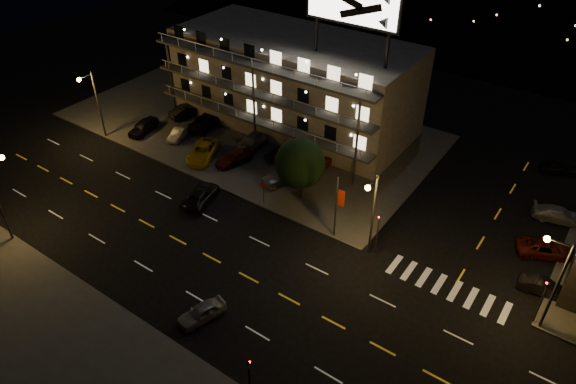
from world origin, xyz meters
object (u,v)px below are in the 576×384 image
Objects in this scene: side_car_0 at (544,287)px; lot_car_4 at (282,176)px; lot_car_7 at (256,139)px; road_car_east at (202,312)px; lot_car_2 at (203,152)px; tree at (300,164)px; road_car_west at (201,195)px.

lot_car_4 is at bearing 82.01° from side_car_0.
lot_car_7 is at bearing 74.67° from side_car_0.
side_car_0 is 26.37m from road_car_east.
lot_car_2 is 22.45m from road_car_east.
tree is at bearing 145.23° from lot_car_7.
lot_car_7 is 32.51m from side_car_0.
road_car_west is at bearing 150.07° from road_car_east.
side_car_0 is 1.00× the size of road_car_east.
lot_car_2 is 1.10× the size of road_car_west.
tree is 10.05m from road_car_west.
tree reaches higher than road_car_west.
tree is 17.15m from road_car_east.
lot_car_4 is 18.50m from road_car_east.
lot_car_7 reaches higher than lot_car_4.
tree is 1.68× the size of road_car_east.
lot_car_2 is at bearing 84.16° from side_car_0.
road_car_east is (5.41, -17.69, -0.27)m from lot_car_4.
road_car_east is (15.14, -16.57, -0.26)m from lot_car_2.
road_car_west reaches higher than side_car_0.
tree is 1.19× the size of lot_car_7.
lot_car_7 is 1.08× the size of road_car_west.
road_car_west is (5.11, -5.86, -0.22)m from lot_car_2.
side_car_0 is at bearing 165.90° from lot_car_7.
lot_car_4 is 0.91× the size of road_car_west.
lot_car_4 is (-2.83, 1.05, -2.95)m from tree.
road_car_east is at bearing -69.98° from lot_car_2.
tree is 11.33m from lot_car_7.
tree reaches higher than lot_car_4.
lot_car_7 is at bearing 150.79° from tree.
tree reaches higher than lot_car_2.
lot_car_4 is at bearing -138.12° from road_car_west.
lot_car_4 reaches higher than road_car_west.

